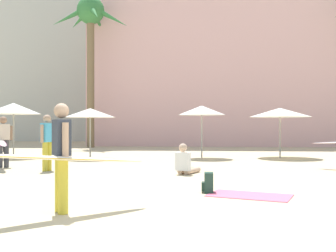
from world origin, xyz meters
The scene contains 13 objects.
ground centered at (0.00, 0.00, 0.00)m, with size 120.00×120.00×0.00m, color #C6B28C.
hotel_pink centered at (3.83, 26.57, 6.21)m, with size 22.00×9.41×12.42m, color beige.
palm_tree_left centered at (-6.40, 20.32, 7.89)m, with size 4.87×4.99×9.85m.
cafe_umbrella_0 centered at (-7.53, 11.80, 2.17)m, with size 2.37×2.37×2.42m.
cafe_umbrella_1 centered at (-3.98, 11.52, 1.96)m, with size 2.16×2.16×2.16m.
cafe_umbrella_2 centered at (0.81, 12.01, 2.07)m, with size 2.04×2.04×2.28m.
cafe_umbrella_4 centered at (4.25, 12.57, 1.99)m, with size 2.69×2.69×2.19m.
beach_towel centered at (1.73, 2.63, 0.01)m, with size 1.59×0.91×0.01m, color #EF6684.
backpack centered at (0.92, 2.95, 0.20)m, with size 0.24×0.30×0.42m.
person_mid_right centered at (0.33, 6.17, 0.31)m, with size 0.73×1.02×0.89m.
person_far_left centered at (-5.85, 7.44, 0.93)m, with size 1.77×2.36×1.71m.
person_far_right centered at (-1.46, 0.67, 0.94)m, with size 2.59×2.31×1.75m.
person_near_left centered at (-3.98, 6.64, 0.96)m, with size 0.31×0.61×1.74m.
Camera 1 is at (0.76, -5.48, 1.38)m, focal length 43.09 mm.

